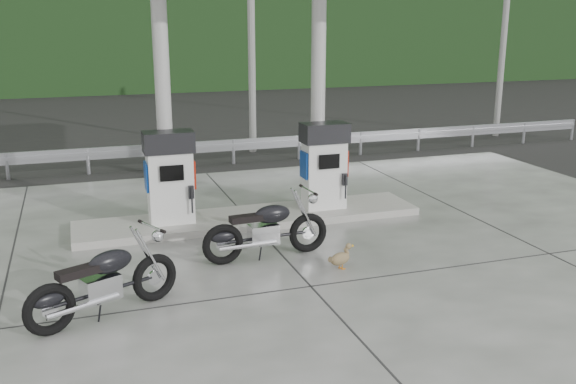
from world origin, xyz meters
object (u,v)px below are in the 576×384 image
object	(u,v)px
gas_pump_left	(170,178)
motorcycle_right	(266,230)
gas_pump_right	(324,166)
motorcycle_left	(104,282)
duck	(340,259)

from	to	relation	value
gas_pump_left	motorcycle_right	distance (m)	2.52
gas_pump_left	gas_pump_right	bearing A→B (deg)	0.00
motorcycle_left	duck	xyz separation A→B (m)	(3.77, 0.56, -0.33)
motorcycle_left	gas_pump_right	bearing A→B (deg)	12.99
gas_pump_left	duck	distance (m)	3.87
gas_pump_right	motorcycle_left	world-z (taller)	gas_pump_right
motorcycle_right	gas_pump_left	bearing A→B (deg)	118.04
gas_pump_right	motorcycle_right	xyz separation A→B (m)	(-1.89, -2.08, -0.55)
gas_pump_right	gas_pump_left	bearing A→B (deg)	180.00
gas_pump_right	duck	xyz separation A→B (m)	(-0.89, -2.98, -0.87)
gas_pump_right	duck	world-z (taller)	gas_pump_right
gas_pump_left	motorcycle_right	xyz separation A→B (m)	(1.31, -2.08, -0.55)
gas_pump_right	duck	distance (m)	3.23
gas_pump_left	duck	size ratio (longest dim) A/B	3.70
duck	gas_pump_left	bearing A→B (deg)	105.90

